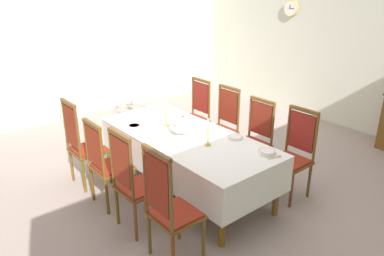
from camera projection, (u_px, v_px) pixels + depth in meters
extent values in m
cube|color=#A49189|center=(200.00, 184.00, 4.90)|extent=(7.03, 6.79, 0.04)
cube|color=beige|center=(351.00, 34.00, 6.32)|extent=(7.03, 0.08, 3.33)
cube|color=beige|center=(76.00, 30.00, 6.83)|extent=(0.08, 6.79, 3.33)
cylinder|color=brown|center=(114.00, 145.00, 5.16)|extent=(0.07, 0.07, 0.71)
cylinder|color=brown|center=(222.00, 216.00, 3.59)|extent=(0.07, 0.07, 0.71)
cylinder|color=brown|center=(163.00, 130.00, 5.66)|extent=(0.07, 0.07, 0.71)
cylinder|color=brown|center=(277.00, 187.00, 4.09)|extent=(0.07, 0.07, 0.71)
cube|color=brown|center=(186.00, 140.00, 4.51)|extent=(2.28, 0.92, 0.08)
cube|color=brown|center=(186.00, 136.00, 4.49)|extent=(2.40, 1.04, 0.03)
cube|color=white|center=(186.00, 135.00, 4.48)|extent=(2.42, 1.06, 0.00)
cube|color=white|center=(150.00, 163.00, 4.25)|extent=(2.42, 0.00, 0.42)
cube|color=white|center=(216.00, 140.00, 4.87)|extent=(2.42, 0.00, 0.42)
cube|color=white|center=(135.00, 124.00, 5.42)|extent=(0.00, 1.06, 0.42)
cube|color=white|center=(260.00, 190.00, 3.70)|extent=(0.00, 1.06, 0.42)
cylinder|color=brown|center=(97.00, 158.00, 5.08)|extent=(0.04, 0.04, 0.45)
cylinder|color=brown|center=(110.00, 168.00, 4.80)|extent=(0.04, 0.04, 0.45)
cylinder|color=brown|center=(72.00, 165.00, 4.86)|extent=(0.04, 0.04, 0.45)
cylinder|color=brown|center=(84.00, 176.00, 4.59)|extent=(0.04, 0.04, 0.45)
cube|color=brown|center=(89.00, 150.00, 4.74)|extent=(0.44, 0.42, 0.03)
cube|color=maroon|center=(89.00, 148.00, 4.74)|extent=(0.40, 0.38, 0.02)
cylinder|color=brown|center=(65.00, 125.00, 4.65)|extent=(0.03, 0.03, 0.66)
cylinder|color=brown|center=(78.00, 134.00, 4.37)|extent=(0.03, 0.03, 0.66)
cube|color=maroon|center=(71.00, 126.00, 4.49)|extent=(0.34, 0.02, 0.50)
cube|color=brown|center=(68.00, 103.00, 4.38)|extent=(0.40, 0.04, 0.04)
cylinder|color=brown|center=(190.00, 141.00, 5.61)|extent=(0.04, 0.04, 0.45)
cylinder|color=brown|center=(175.00, 134.00, 5.88)|extent=(0.04, 0.04, 0.45)
cylinder|color=brown|center=(208.00, 135.00, 5.82)|extent=(0.04, 0.04, 0.45)
cylinder|color=brown|center=(193.00, 129.00, 6.10)|extent=(0.04, 0.04, 0.45)
cube|color=brown|center=(191.00, 121.00, 5.77)|extent=(0.44, 0.42, 0.03)
cube|color=maroon|center=(191.00, 119.00, 5.76)|extent=(0.40, 0.38, 0.02)
cylinder|color=brown|center=(209.00, 102.00, 5.62)|extent=(0.03, 0.03, 0.61)
cylinder|color=brown|center=(193.00, 96.00, 5.90)|extent=(0.03, 0.03, 0.61)
cube|color=maroon|center=(201.00, 97.00, 5.75)|extent=(0.34, 0.02, 0.46)
cube|color=brown|center=(201.00, 80.00, 5.65)|extent=(0.40, 0.04, 0.04)
cylinder|color=brown|center=(119.00, 175.00, 4.63)|extent=(0.04, 0.04, 0.45)
cylinder|color=brown|center=(135.00, 186.00, 4.36)|extent=(0.04, 0.04, 0.45)
cylinder|color=brown|center=(92.00, 184.00, 4.42)|extent=(0.04, 0.04, 0.45)
cylinder|color=brown|center=(107.00, 197.00, 4.15)|extent=(0.04, 0.04, 0.45)
cube|color=brown|center=(112.00, 167.00, 4.30)|extent=(0.44, 0.42, 0.03)
cube|color=maroon|center=(112.00, 166.00, 4.29)|extent=(0.40, 0.38, 0.02)
cylinder|color=brown|center=(87.00, 143.00, 4.22)|extent=(0.03, 0.03, 0.57)
cylinder|color=brown|center=(102.00, 154.00, 3.94)|extent=(0.03, 0.03, 0.57)
cube|color=maroon|center=(94.00, 146.00, 4.07)|extent=(0.34, 0.02, 0.44)
cube|color=brown|center=(92.00, 124.00, 3.97)|extent=(0.40, 0.04, 0.04)
cylinder|color=brown|center=(218.00, 155.00, 5.17)|extent=(0.04, 0.04, 0.45)
cylinder|color=brown|center=(200.00, 146.00, 5.44)|extent=(0.04, 0.04, 0.45)
cylinder|color=brown|center=(236.00, 148.00, 5.38)|extent=(0.04, 0.04, 0.45)
cylinder|color=brown|center=(218.00, 140.00, 5.65)|extent=(0.04, 0.04, 0.45)
cube|color=brown|center=(219.00, 132.00, 5.32)|extent=(0.44, 0.42, 0.03)
cube|color=maroon|center=(219.00, 130.00, 5.31)|extent=(0.40, 0.38, 0.02)
cylinder|color=brown|center=(238.00, 112.00, 5.18)|extent=(0.03, 0.03, 0.61)
cylinder|color=brown|center=(219.00, 105.00, 5.46)|extent=(0.03, 0.03, 0.61)
cube|color=maroon|center=(229.00, 107.00, 5.31)|extent=(0.34, 0.02, 0.47)
cube|color=brown|center=(229.00, 88.00, 5.21)|extent=(0.40, 0.04, 0.04)
cylinder|color=brown|center=(145.00, 194.00, 4.19)|extent=(0.04, 0.04, 0.45)
cylinder|color=brown|center=(165.00, 209.00, 3.92)|extent=(0.04, 0.04, 0.45)
cylinder|color=#5E4A0F|center=(117.00, 206.00, 3.98)|extent=(0.04, 0.04, 0.45)
cylinder|color=brown|center=(136.00, 222.00, 3.71)|extent=(0.04, 0.04, 0.45)
cube|color=brown|center=(140.00, 188.00, 3.86)|extent=(0.44, 0.42, 0.03)
cube|color=maroon|center=(139.00, 186.00, 3.85)|extent=(0.40, 0.38, 0.02)
cylinder|color=brown|center=(112.00, 158.00, 3.77)|extent=(0.03, 0.03, 0.65)
cylinder|color=brown|center=(132.00, 172.00, 3.49)|extent=(0.03, 0.03, 0.65)
cube|color=maroon|center=(121.00, 162.00, 3.61)|extent=(0.34, 0.02, 0.49)
cube|color=brown|center=(119.00, 135.00, 3.51)|extent=(0.40, 0.04, 0.04)
cylinder|color=brown|center=(251.00, 171.00, 4.73)|extent=(0.04, 0.04, 0.45)
cylinder|color=brown|center=(230.00, 160.00, 5.00)|extent=(0.04, 0.04, 0.45)
cylinder|color=brown|center=(269.00, 162.00, 4.94)|extent=(0.04, 0.04, 0.45)
cylinder|color=brown|center=(248.00, 153.00, 5.21)|extent=(0.04, 0.04, 0.45)
cube|color=brown|center=(250.00, 145.00, 4.88)|extent=(0.44, 0.42, 0.03)
cube|color=maroon|center=(250.00, 144.00, 4.88)|extent=(0.40, 0.38, 0.02)
cylinder|color=brown|center=(273.00, 125.00, 4.75)|extent=(0.03, 0.03, 0.57)
cylinder|color=brown|center=(250.00, 117.00, 5.03)|extent=(0.03, 0.03, 0.57)
cube|color=maroon|center=(261.00, 119.00, 4.88)|extent=(0.34, 0.02, 0.44)
cube|color=brown|center=(263.00, 100.00, 4.78)|extent=(0.40, 0.04, 0.04)
cylinder|color=brown|center=(179.00, 220.00, 3.74)|extent=(0.04, 0.04, 0.45)
cylinder|color=brown|center=(204.00, 239.00, 3.47)|extent=(0.04, 0.04, 0.45)
cylinder|color=brown|center=(149.00, 234.00, 3.53)|extent=(0.04, 0.04, 0.45)
cylinder|color=brown|center=(173.00, 255.00, 3.26)|extent=(0.04, 0.04, 0.45)
cube|color=brown|center=(176.00, 215.00, 3.41)|extent=(0.44, 0.42, 0.03)
cube|color=maroon|center=(176.00, 213.00, 3.40)|extent=(0.40, 0.38, 0.02)
cylinder|color=brown|center=(145.00, 180.00, 3.31)|extent=(0.03, 0.03, 0.69)
cylinder|color=brown|center=(171.00, 198.00, 3.03)|extent=(0.03, 0.03, 0.69)
cube|color=maroon|center=(157.00, 186.00, 3.16)|extent=(0.34, 0.02, 0.52)
cube|color=brown|center=(156.00, 153.00, 3.04)|extent=(0.40, 0.04, 0.04)
cylinder|color=brown|center=(291.00, 190.00, 4.28)|extent=(0.04, 0.04, 0.45)
cylinder|color=brown|center=(266.00, 178.00, 4.55)|extent=(0.04, 0.04, 0.45)
cylinder|color=brown|center=(309.00, 180.00, 4.49)|extent=(0.04, 0.04, 0.45)
cylinder|color=brown|center=(284.00, 169.00, 4.76)|extent=(0.04, 0.04, 0.45)
cube|color=brown|center=(289.00, 162.00, 4.43)|extent=(0.44, 0.42, 0.03)
cube|color=maroon|center=(289.00, 160.00, 4.42)|extent=(0.40, 0.38, 0.02)
cylinder|color=brown|center=(316.00, 139.00, 4.29)|extent=(0.03, 0.03, 0.61)
cylinder|color=brown|center=(288.00, 129.00, 4.57)|extent=(0.03, 0.03, 0.61)
cube|color=maroon|center=(302.00, 132.00, 4.42)|extent=(0.34, 0.02, 0.46)
cube|color=brown|center=(304.00, 110.00, 4.32)|extent=(0.40, 0.04, 0.04)
cylinder|color=white|center=(183.00, 133.00, 4.52)|extent=(0.17, 0.17, 0.02)
ellipsoid|color=white|center=(183.00, 127.00, 4.49)|extent=(0.31, 0.31, 0.14)
ellipsoid|color=white|center=(183.00, 121.00, 4.46)|extent=(0.27, 0.27, 0.11)
sphere|color=brown|center=(183.00, 116.00, 4.44)|extent=(0.03, 0.03, 0.03)
cylinder|color=gold|center=(166.00, 125.00, 4.77)|extent=(0.07, 0.07, 0.02)
cylinder|color=gold|center=(166.00, 117.00, 4.73)|extent=(0.02, 0.02, 0.22)
cone|color=gold|center=(166.00, 108.00, 4.69)|extent=(0.04, 0.04, 0.02)
cylinder|color=silver|center=(166.00, 104.00, 4.66)|extent=(0.02, 0.02, 0.10)
cylinder|color=gold|center=(208.00, 145.00, 4.19)|extent=(0.07, 0.07, 0.02)
cylinder|color=gold|center=(208.00, 136.00, 4.15)|extent=(0.02, 0.02, 0.19)
cone|color=gold|center=(208.00, 128.00, 4.11)|extent=(0.04, 0.04, 0.02)
cylinder|color=silver|center=(208.00, 123.00, 4.09)|extent=(0.02, 0.02, 0.10)
cylinder|color=white|center=(134.00, 127.00, 4.69)|extent=(0.16, 0.16, 0.04)
cylinder|color=white|center=(134.00, 126.00, 4.69)|extent=(0.13, 0.13, 0.03)
torus|color=brown|center=(134.00, 125.00, 4.69)|extent=(0.16, 0.16, 0.01)
cylinder|color=white|center=(267.00, 152.00, 3.98)|extent=(0.19, 0.19, 0.04)
cylinder|color=white|center=(267.00, 151.00, 3.98)|extent=(0.15, 0.15, 0.03)
torus|color=brown|center=(267.00, 151.00, 3.97)|extent=(0.18, 0.18, 0.01)
cylinder|color=white|center=(235.00, 137.00, 4.37)|extent=(0.17, 0.17, 0.03)
cylinder|color=white|center=(235.00, 137.00, 4.37)|extent=(0.14, 0.14, 0.02)
torus|color=brown|center=(235.00, 136.00, 4.37)|extent=(0.17, 0.17, 0.01)
cylinder|color=white|center=(144.00, 134.00, 4.46)|extent=(0.16, 0.16, 0.03)
cylinder|color=white|center=(144.00, 134.00, 4.45)|extent=(0.13, 0.13, 0.02)
torus|color=brown|center=(144.00, 133.00, 4.45)|extent=(0.16, 0.16, 0.01)
cube|color=gold|center=(128.00, 126.00, 4.75)|extent=(0.03, 0.14, 0.00)
ellipsoid|color=gold|center=(133.00, 124.00, 4.81)|extent=(0.03, 0.05, 0.01)
cube|color=gold|center=(273.00, 158.00, 3.88)|extent=(0.04, 0.14, 0.00)
ellipsoid|color=gold|center=(280.00, 156.00, 3.92)|extent=(0.03, 0.05, 0.01)
cylinder|color=#D1B251|center=(291.00, 8.00, 7.05)|extent=(0.31, 0.05, 0.31)
cylinder|color=white|center=(290.00, 8.00, 7.03)|extent=(0.28, 0.01, 0.28)
cube|color=black|center=(290.00, 7.00, 7.01)|extent=(0.01, 0.00, 0.08)
cube|color=black|center=(292.00, 9.00, 7.00)|extent=(0.11, 0.00, 0.01)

